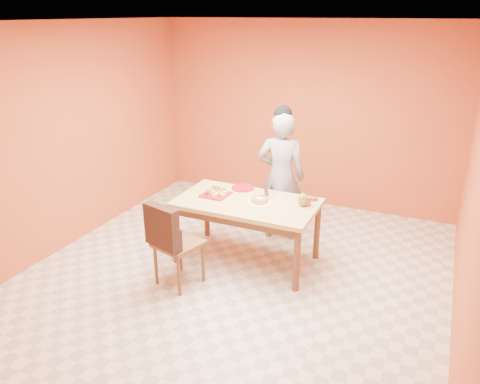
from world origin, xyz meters
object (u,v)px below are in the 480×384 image
at_px(red_dinner_plate, 243,188).
at_px(dining_chair, 177,242).
at_px(checker_tin, 313,199).
at_px(pastry_platter, 216,195).
at_px(dining_table, 247,209).
at_px(magenta_glass, 308,201).
at_px(egg_ornament, 303,200).
at_px(sponge_cake, 260,200).
at_px(person, 281,177).

bearing_deg(red_dinner_plate, dining_chair, -102.82).
relative_size(dining_chair, checker_tin, 9.23).
relative_size(dining_chair, pastry_platter, 3.24).
height_order(dining_table, magenta_glass, magenta_glass).
bearing_deg(checker_tin, magenta_glass, -93.08).
height_order(egg_ornament, magenta_glass, egg_ornament).
bearing_deg(egg_ornament, red_dinner_plate, 151.56).
relative_size(pastry_platter, egg_ornament, 1.96).
relative_size(dining_table, red_dinner_plate, 5.75).
bearing_deg(pastry_platter, sponge_cake, -0.43).
distance_m(dining_table, magenta_glass, 0.71).
relative_size(dining_table, egg_ornament, 10.43).
height_order(pastry_platter, magenta_glass, magenta_glass).
bearing_deg(red_dinner_plate, person, 50.75).
bearing_deg(sponge_cake, dining_chair, -127.90).
distance_m(dining_table, dining_chair, 0.92).
bearing_deg(pastry_platter, magenta_glass, 7.98).
xyz_separation_m(dining_chair, person, (0.60, 1.55, 0.33)).
distance_m(person, red_dinner_plate, 0.54).
distance_m(sponge_cake, checker_tin, 0.62).
relative_size(person, checker_tin, 15.73).
bearing_deg(magenta_glass, egg_ornament, -133.37).
height_order(pastry_platter, red_dinner_plate, same).
xyz_separation_m(pastry_platter, magenta_glass, (1.08, 0.15, 0.04)).
relative_size(person, red_dinner_plate, 5.97).
bearing_deg(checker_tin, red_dinner_plate, 179.44).
relative_size(red_dinner_plate, checker_tin, 2.64).
relative_size(red_dinner_plate, egg_ornament, 1.81).
bearing_deg(dining_table, checker_tin, 26.65).
distance_m(dining_chair, checker_tin, 1.62).
bearing_deg(dining_chair, dining_table, 74.55).
bearing_deg(sponge_cake, person, 91.29).
bearing_deg(dining_table, person, 79.91).
distance_m(red_dinner_plate, magenta_glass, 0.89).
distance_m(red_dinner_plate, egg_ornament, 0.87).
relative_size(dining_table, dining_chair, 1.64).
relative_size(dining_table, sponge_cake, 8.15).
bearing_deg(checker_tin, person, 141.97).
distance_m(person, sponge_cake, 0.76).
xyz_separation_m(pastry_platter, sponge_cake, (0.56, -0.00, 0.03)).
height_order(dining_table, person, person).
bearing_deg(checker_tin, dining_table, -153.35).
bearing_deg(checker_tin, pastry_platter, -163.19).
height_order(dining_table, dining_chair, dining_chair).
bearing_deg(person, magenta_glass, 118.88).
xyz_separation_m(dining_table, pastry_platter, (-0.41, 0.01, 0.10)).
xyz_separation_m(sponge_cake, egg_ornament, (0.47, 0.11, 0.04)).
relative_size(red_dinner_plate, magenta_glass, 2.81).
xyz_separation_m(dining_chair, pastry_platter, (0.06, 0.79, 0.26)).
distance_m(person, checker_tin, 0.69).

